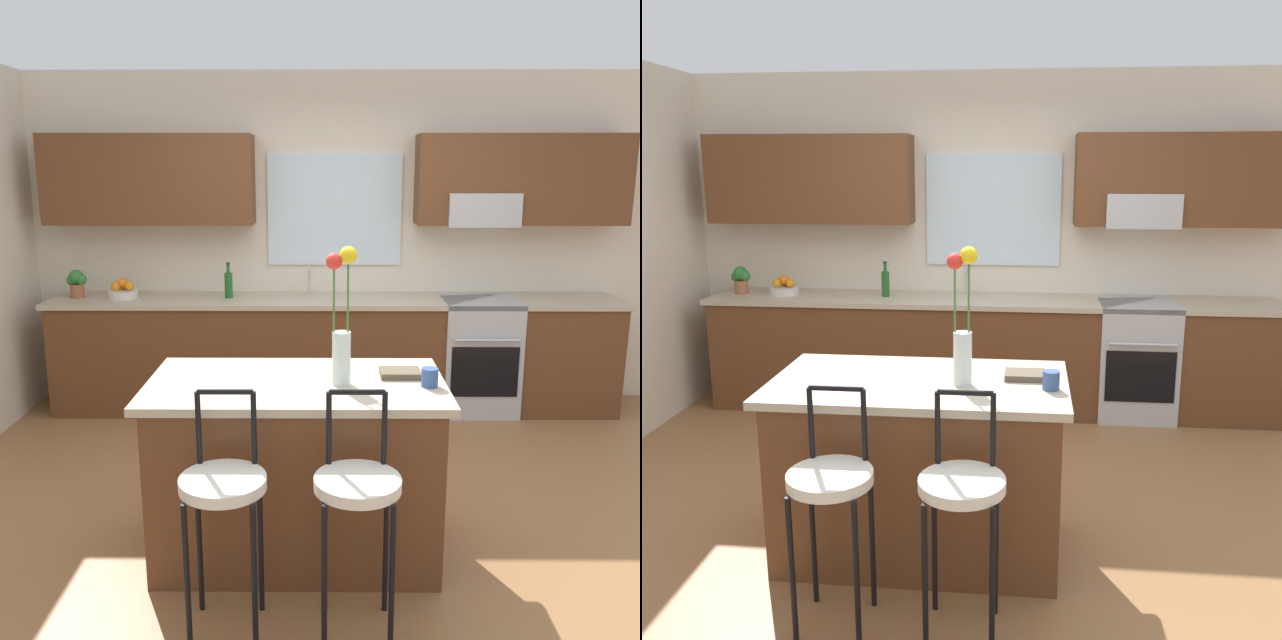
# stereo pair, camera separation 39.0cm
# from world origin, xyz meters

# --- Properties ---
(ground_plane) EXTENTS (14.00, 14.00, 0.00)m
(ground_plane) POSITION_xyz_m (0.00, 0.00, 0.00)
(ground_plane) COLOR olive
(back_wall_assembly) EXTENTS (5.60, 0.50, 2.70)m
(back_wall_assembly) POSITION_xyz_m (0.02, 1.99, 1.50)
(back_wall_assembly) COLOR beige
(back_wall_assembly) RESTS_ON ground
(counter_run) EXTENTS (4.56, 0.64, 0.92)m
(counter_run) POSITION_xyz_m (-0.00, 1.70, 0.47)
(counter_run) COLOR brown
(counter_run) RESTS_ON ground
(sink_faucet) EXTENTS (0.02, 0.13, 0.23)m
(sink_faucet) POSITION_xyz_m (-0.21, 1.84, 1.06)
(sink_faucet) COLOR #B7BABC
(sink_faucet) RESTS_ON counter_run
(oven_range) EXTENTS (0.60, 0.64, 0.92)m
(oven_range) POSITION_xyz_m (1.16, 1.68, 0.46)
(oven_range) COLOR #B7BABC
(oven_range) RESTS_ON ground
(kitchen_island) EXTENTS (1.46, 0.80, 0.92)m
(kitchen_island) POSITION_xyz_m (-0.22, -0.44, 0.46)
(kitchen_island) COLOR brown
(kitchen_island) RESTS_ON ground
(bar_stool_near) EXTENTS (0.36, 0.36, 1.04)m
(bar_stool_near) POSITION_xyz_m (-0.49, -1.06, 0.64)
(bar_stool_near) COLOR black
(bar_stool_near) RESTS_ON ground
(bar_stool_middle) EXTENTS (0.36, 0.36, 1.04)m
(bar_stool_middle) POSITION_xyz_m (0.06, -1.06, 0.64)
(bar_stool_middle) COLOR black
(bar_stool_middle) RESTS_ON ground
(flower_vase) EXTENTS (0.15, 0.09, 0.67)m
(flower_vase) POSITION_xyz_m (0.00, -0.49, 1.21)
(flower_vase) COLOR silver
(flower_vase) RESTS_ON kitchen_island
(mug_ceramic) EXTENTS (0.08, 0.08, 0.09)m
(mug_ceramic) POSITION_xyz_m (0.42, -0.52, 0.97)
(mug_ceramic) COLOR #33518C
(mug_ceramic) RESTS_ON kitchen_island
(cookbook) EXTENTS (0.20, 0.15, 0.03)m
(cookbook) POSITION_xyz_m (0.30, -0.36, 0.94)
(cookbook) COLOR brown
(cookbook) RESTS_ON kitchen_island
(fruit_bowl_oranges) EXTENTS (0.24, 0.24, 0.16)m
(fruit_bowl_oranges) POSITION_xyz_m (-1.71, 1.70, 0.97)
(fruit_bowl_oranges) COLOR silver
(fruit_bowl_oranges) RESTS_ON counter_run
(bottle_olive_oil) EXTENTS (0.06, 0.06, 0.29)m
(bottle_olive_oil) POSITION_xyz_m (-0.85, 1.70, 1.03)
(bottle_olive_oil) COLOR #1E5923
(bottle_olive_oil) RESTS_ON counter_run
(potted_plant_small) EXTENTS (0.17, 0.11, 0.23)m
(potted_plant_small) POSITION_xyz_m (-2.07, 1.70, 1.05)
(potted_plant_small) COLOR #9E5B3D
(potted_plant_small) RESTS_ON counter_run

